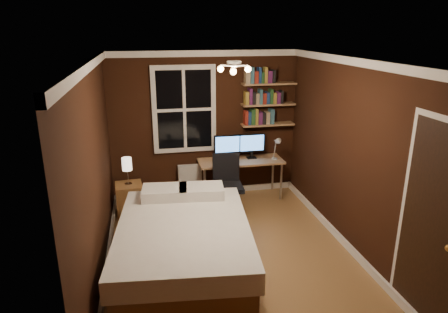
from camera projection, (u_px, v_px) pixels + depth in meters
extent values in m
plane|color=olive|center=(231.00, 255.00, 5.24)|extent=(4.20, 4.20, 0.00)
cube|color=black|center=(205.00, 126.00, 6.82)|extent=(3.20, 0.04, 2.50)
cube|color=black|center=(95.00, 174.00, 4.56)|extent=(0.04, 4.20, 2.50)
cube|color=black|center=(352.00, 157.00, 5.16)|extent=(0.04, 4.20, 2.50)
cube|color=white|center=(232.00, 60.00, 4.47)|extent=(3.20, 4.20, 0.02)
cube|color=white|center=(184.00, 110.00, 6.63)|extent=(1.06, 0.06, 1.46)
cube|color=#A3794F|center=(268.00, 124.00, 6.91)|extent=(0.92, 0.22, 0.03)
cube|color=#A3794F|center=(268.00, 104.00, 6.80)|extent=(0.92, 0.22, 0.03)
cube|color=#A3794F|center=(269.00, 84.00, 6.69)|extent=(0.92, 0.22, 0.03)
cube|color=brown|center=(184.00, 255.00, 4.92)|extent=(1.69, 2.26, 0.34)
cube|color=silver|center=(184.00, 234.00, 4.83)|extent=(1.78, 2.33, 0.25)
cube|color=white|center=(165.00, 193.00, 5.53)|extent=(0.65, 0.48, 0.15)
cube|color=white|center=(201.00, 191.00, 5.58)|extent=(0.65, 0.48, 0.15)
cube|color=brown|center=(130.00, 199.00, 6.32)|extent=(0.44, 0.44, 0.51)
cube|color=beige|center=(190.00, 181.00, 6.95)|extent=(0.39, 0.14, 0.59)
cube|color=#A3794F|center=(241.00, 161.00, 6.83)|extent=(1.44, 0.54, 0.04)
cylinder|color=beige|center=(205.00, 188.00, 6.60)|extent=(0.04, 0.04, 0.65)
cylinder|color=beige|center=(281.00, 182.00, 6.85)|extent=(0.04, 0.04, 0.65)
cylinder|color=beige|center=(201.00, 178.00, 7.03)|extent=(0.04, 0.04, 0.65)
cylinder|color=beige|center=(273.00, 173.00, 7.28)|extent=(0.04, 0.04, 0.65)
cylinder|color=black|center=(228.00, 214.00, 6.33)|extent=(0.54, 0.54, 0.05)
cylinder|color=silver|center=(228.00, 201.00, 6.26)|extent=(0.06, 0.06, 0.40)
cube|color=black|center=(228.00, 187.00, 6.19)|extent=(0.46, 0.46, 0.07)
cube|color=black|center=(226.00, 167.00, 6.29)|extent=(0.42, 0.07, 0.46)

